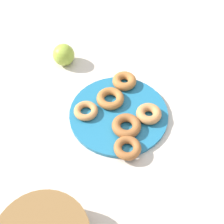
# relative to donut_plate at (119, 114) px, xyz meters

# --- Properties ---
(ground_plane) EXTENTS (2.40, 2.40, 0.00)m
(ground_plane) POSITION_rel_donut_plate_xyz_m (0.00, 0.00, -0.01)
(ground_plane) COLOR beige
(donut_plate) EXTENTS (0.33, 0.33, 0.01)m
(donut_plate) POSITION_rel_donut_plate_xyz_m (0.00, 0.00, 0.00)
(donut_plate) COLOR #1E6B93
(donut_plate) RESTS_ON ground_plane
(donut_0) EXTENTS (0.13, 0.13, 0.03)m
(donut_0) POSITION_rel_donut_plate_xyz_m (0.06, -0.01, 0.02)
(donut_0) COLOR #AD6B33
(donut_0) RESTS_ON donut_plate
(donut_1) EXTENTS (0.11, 0.11, 0.03)m
(donut_1) POSITION_rel_donut_plate_xyz_m (-0.12, 0.08, 0.02)
(donut_1) COLOR #995B2D
(donut_1) RESTS_ON donut_plate
(donut_2) EXTENTS (0.10, 0.10, 0.03)m
(donut_2) POSITION_rel_donut_plate_xyz_m (0.08, -0.10, 0.02)
(donut_2) COLOR #AD6B33
(donut_2) RESTS_ON donut_plate
(donut_3) EXTENTS (0.10, 0.10, 0.03)m
(donut_3) POSITION_rel_donut_plate_xyz_m (-0.08, -0.06, 0.02)
(donut_3) COLOR #C6844C
(donut_3) RESTS_ON donut_plate
(donut_4) EXTENTS (0.10, 0.10, 0.03)m
(donut_4) POSITION_rel_donut_plate_xyz_m (-0.06, 0.02, 0.02)
(donut_4) COLOR #995B2D
(donut_4) RESTS_ON donut_plate
(donut_5) EXTENTS (0.10, 0.10, 0.02)m
(donut_5) POSITION_rel_donut_plate_xyz_m (0.07, 0.08, 0.02)
(donut_5) COLOR #C6844C
(donut_5) RESTS_ON donut_plate
(apple) EXTENTS (0.08, 0.08, 0.08)m
(apple) POSITION_rel_donut_plate_xyz_m (0.33, -0.02, 0.03)
(apple) COLOR #93AD38
(apple) RESTS_ON ground_plane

